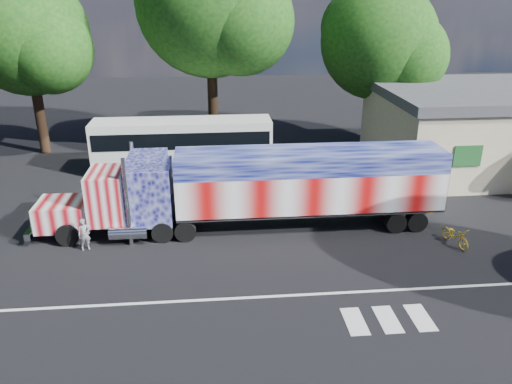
{
  "coord_description": "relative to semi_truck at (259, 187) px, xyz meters",
  "views": [
    {
      "loc": [
        -2.03,
        -19.05,
        10.89
      ],
      "look_at": [
        0.0,
        3.0,
        1.9
      ],
      "focal_mm": 35.0,
      "sensor_mm": 36.0,
      "label": 1
    }
  ],
  "objects": [
    {
      "name": "tree_n_mid",
      "position": [
        -1.85,
        12.96,
        7.95
      ],
      "size": [
        10.3,
        9.81,
        15.08
      ],
      "color": "black",
      "rests_on": "ground"
    },
    {
      "name": "lane_markings",
      "position": [
        1.55,
        -6.78,
        -2.15
      ],
      "size": [
        30.0,
        2.67,
        0.01
      ],
      "color": "silver",
      "rests_on": "ground"
    },
    {
      "name": "semi_truck",
      "position": [
        0.0,
        0.0,
        0.0
      ],
      "size": [
        19.62,
        3.1,
        4.18
      ],
      "color": "black",
      "rests_on": "ground"
    },
    {
      "name": "ground",
      "position": [
        -0.16,
        -3.02,
        -2.15
      ],
      "size": [
        100.0,
        100.0,
        0.0
      ],
      "primitive_type": "plane",
      "color": "black"
    },
    {
      "name": "woman",
      "position": [
        -8.03,
        -1.52,
        -1.41
      ],
      "size": [
        0.64,
        0.53,
        1.49
      ],
      "primitive_type": "imported",
      "rotation": [
        0.0,
        0.0,
        0.38
      ],
      "color": "slate",
      "rests_on": "ground"
    },
    {
      "name": "tree_nw_a",
      "position": [
        -14.01,
        13.59,
        6.01
      ],
      "size": [
        8.54,
        8.13,
        12.29
      ],
      "color": "black",
      "rests_on": "ground"
    },
    {
      "name": "bicycle",
      "position": [
        8.78,
        -2.6,
        -1.69
      ],
      "size": [
        1.01,
        1.85,
        0.92
      ],
      "primitive_type": "imported",
      "rotation": [
        0.0,
        0.0,
        0.24
      ],
      "color": "gold",
      "rests_on": "ground"
    },
    {
      "name": "coach_bus",
      "position": [
        -4.04,
        8.97,
        -0.45
      ],
      "size": [
        11.32,
        2.63,
        3.29
      ],
      "color": "silver",
      "rests_on": "ground"
    },
    {
      "name": "tree_ne_a",
      "position": [
        9.95,
        13.57,
        5.32
      ],
      "size": [
        8.61,
        8.2,
        11.63
      ],
      "color": "black",
      "rests_on": "ground"
    }
  ]
}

